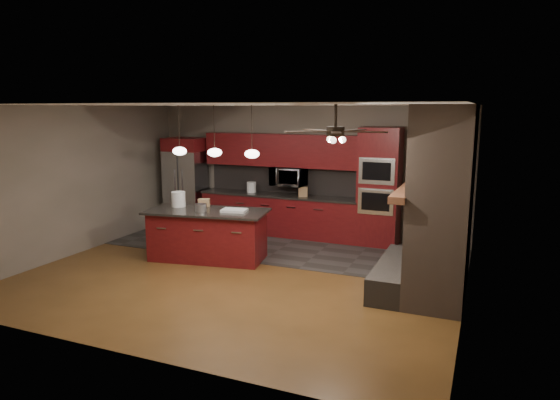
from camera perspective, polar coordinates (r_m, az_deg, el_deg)
The scene contains 22 objects.
ground at distance 8.51m, azimuth -4.25°, elevation -8.43°, with size 7.00×7.00×0.00m, color brown.
ceiling at distance 8.05m, azimuth -4.52°, elevation 10.78°, with size 7.00×6.00×0.02m, color white.
back_wall at distance 10.89m, azimuth 2.83°, elevation 3.33°, with size 7.00×0.02×2.80m, color #73665C.
right_wall at distance 7.29m, azimuth 20.94°, elevation -0.91°, with size 0.02×6.00×2.80m, color #73665C.
left_wall at distance 10.23m, azimuth -22.13°, elevation 2.10°, with size 0.02×6.00×2.80m, color #73665C.
slate_tile_patch at distance 10.07m, azimuth 0.42°, elevation -5.36°, with size 7.00×2.40×0.01m, color #35322F.
fireplace_column at distance 7.73m, azimuth 17.58°, elevation -0.87°, with size 1.30×2.10×2.80m.
back_cabinetry at distance 10.90m, azimuth 0.00°, elevation 0.65°, with size 3.59×0.64×2.20m.
oven_tower at distance 10.17m, azimuth 11.26°, elevation 1.44°, with size 0.80×0.63×2.38m.
microwave at distance 10.77m, azimuth 1.00°, elevation 2.72°, with size 0.73×0.41×0.50m, color silver.
refrigerator at distance 11.84m, azimuth -10.59°, elevation 1.98°, with size 0.89×0.75×2.08m.
kitchen_island at distance 9.26m, azimuth -8.27°, elevation -3.93°, with size 2.32×1.35×0.92m.
white_bucket at distance 9.58m, azimuth -11.53°, elevation 0.09°, with size 0.26×0.26×0.28m, color silver.
paint_can at distance 9.07m, azimuth -9.03°, elevation -0.86°, with size 0.21×0.21×0.14m, color silver.
paint_tray at distance 8.99m, azimuth -5.24°, elevation -1.18°, with size 0.44×0.31×0.04m, color silver.
cardboard_box at distance 9.56m, azimuth -8.68°, elevation -0.28°, with size 0.21×0.16×0.14m, color #9E7951.
counter_bucket at distance 11.11m, azimuth -3.28°, elevation 1.47°, with size 0.21×0.21×0.23m, color white.
counter_box at distance 10.59m, azimuth 2.64°, elevation 0.95°, with size 0.19×0.14×0.21m, color #9D7851.
pendant_left at distance 9.53m, azimuth -11.40°, elevation 5.53°, with size 0.26×0.26×0.92m.
pendant_center at distance 9.13m, azimuth -7.47°, elevation 5.44°, with size 0.26×0.26×0.92m.
pendant_right at distance 8.78m, azimuth -3.22°, elevation 5.31°, with size 0.26×0.26×0.92m.
ceiling_fan at distance 6.64m, azimuth 6.35°, elevation 7.87°, with size 1.27×1.33×0.41m.
Camera 1 is at (3.68, -7.16, 2.75)m, focal length 32.00 mm.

